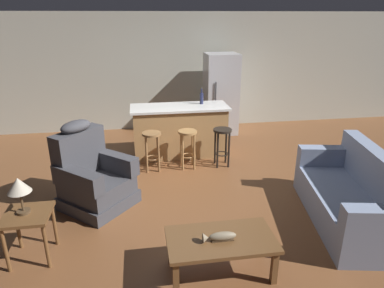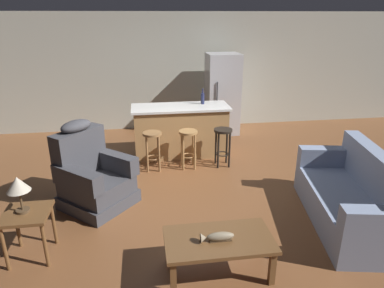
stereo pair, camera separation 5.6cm
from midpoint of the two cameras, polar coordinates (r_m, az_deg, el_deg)
ground_plane at (r=5.42m, az=-0.51°, el=-7.06°), size 12.00×12.00×0.00m
back_wall at (r=7.99m, az=-3.92°, el=11.87°), size 12.00×0.05×2.60m
coffee_table at (r=3.62m, az=4.38°, el=-16.06°), size 1.10×0.60×0.42m
fish_figurine at (r=3.53m, az=4.09°, el=-15.16°), size 0.34×0.10×0.10m
couch at (r=4.86m, az=24.89°, el=-8.10°), size 1.18×2.02×0.94m
recliner_near_lamp at (r=4.96m, az=-16.56°, el=-5.28°), size 1.19×1.19×1.20m
end_table at (r=4.15m, az=-25.97°, el=-11.52°), size 0.48×0.48×0.56m
table_lamp at (r=3.98m, az=-27.27°, el=-6.36°), size 0.24×0.24×0.41m
kitchen_island at (r=6.47m, az=-2.29°, el=2.25°), size 1.80×0.70×0.95m
bar_stool_left at (r=5.84m, az=-6.97°, el=-0.04°), size 0.32×0.32×0.68m
bar_stool_middle at (r=5.88m, az=-1.01°, el=0.29°), size 0.32×0.32×0.68m
bar_stool_right at (r=5.99m, az=4.78°, el=0.61°), size 0.32×0.32×0.68m
refrigerator at (r=7.68m, az=4.60°, el=8.30°), size 0.70×0.69×1.76m
bottle_tall_green at (r=6.48m, az=1.35°, el=7.66°), size 0.07×0.07×0.29m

